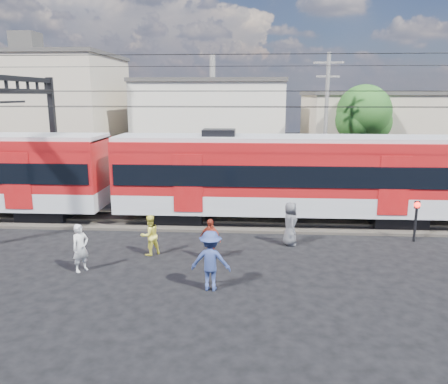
{
  "coord_description": "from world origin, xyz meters",
  "views": [
    {
      "loc": [
        1.47,
        -12.29,
        6.05
      ],
      "look_at": [
        0.39,
        5.0,
        2.17
      ],
      "focal_mm": 35.0,
      "sensor_mm": 36.0,
      "label": 1
    }
  ],
  "objects_px": {
    "pedestrian_c": "(211,261)",
    "crossing_signal": "(416,214)",
    "commuter_train": "(292,174)",
    "pedestrian_a": "(81,248)"
  },
  "relations": [
    {
      "from": "pedestrian_c",
      "to": "crossing_signal",
      "type": "bearing_deg",
      "value": -144.17
    },
    {
      "from": "commuter_train",
      "to": "crossing_signal",
      "type": "xyz_separation_m",
      "value": [
        4.98,
        -2.34,
        -1.19
      ]
    },
    {
      "from": "pedestrian_a",
      "to": "pedestrian_c",
      "type": "bearing_deg",
      "value": -69.17
    },
    {
      "from": "commuter_train",
      "to": "crossing_signal",
      "type": "bearing_deg",
      "value": -25.19
    },
    {
      "from": "pedestrian_a",
      "to": "commuter_train",
      "type": "bearing_deg",
      "value": -15.76
    },
    {
      "from": "pedestrian_a",
      "to": "pedestrian_c",
      "type": "distance_m",
      "value": 4.81
    },
    {
      "from": "crossing_signal",
      "to": "pedestrian_c",
      "type": "bearing_deg",
      "value": -147.62
    },
    {
      "from": "commuter_train",
      "to": "crossing_signal",
      "type": "height_order",
      "value": "commuter_train"
    },
    {
      "from": "pedestrian_a",
      "to": "pedestrian_c",
      "type": "relative_size",
      "value": 0.88
    },
    {
      "from": "pedestrian_a",
      "to": "crossing_signal",
      "type": "bearing_deg",
      "value": -37.52
    }
  ]
}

